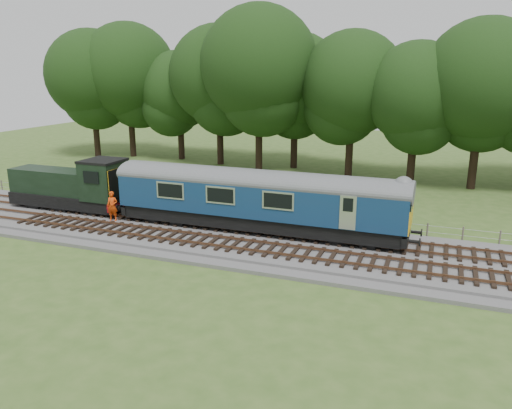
% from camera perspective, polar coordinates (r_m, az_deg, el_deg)
% --- Properties ---
extents(ground, '(120.00, 120.00, 0.00)m').
position_cam_1_polar(ground, '(29.20, 2.64, -4.82)').
color(ground, '#3B5A21').
rests_on(ground, ground).
extents(ballast, '(70.00, 7.00, 0.35)m').
position_cam_1_polar(ballast, '(29.15, 2.64, -4.50)').
color(ballast, '#4C4C4F').
rests_on(ballast, ground).
extents(track_north, '(67.20, 2.40, 0.21)m').
position_cam_1_polar(track_north, '(30.33, 3.47, -3.24)').
color(track_north, black).
rests_on(track_north, ballast).
extents(track_south, '(67.20, 2.40, 0.21)m').
position_cam_1_polar(track_south, '(27.64, 1.61, -5.08)').
color(track_south, black).
rests_on(track_south, ballast).
extents(fence, '(64.00, 0.12, 1.00)m').
position_cam_1_polar(fence, '(33.29, 5.06, -2.33)').
color(fence, '#6B6054').
rests_on(fence, ground).
extents(tree_line, '(70.00, 8.00, 18.00)m').
position_cam_1_polar(tree_line, '(49.86, 10.56, 3.39)').
color(tree_line, black).
rests_on(tree_line, ground).
extents(dmu_railcar, '(18.05, 2.86, 3.88)m').
position_cam_1_polar(dmu_railcar, '(30.30, 0.14, 1.09)').
color(dmu_railcar, black).
rests_on(dmu_railcar, ground).
extents(shunter_loco, '(8.92, 2.60, 3.38)m').
position_cam_1_polar(shunter_loco, '(37.54, -20.19, 1.93)').
color(shunter_loco, black).
rests_on(shunter_loco, ground).
extents(worker, '(0.81, 0.63, 1.96)m').
position_cam_1_polar(worker, '(33.98, -16.10, -0.17)').
color(worker, '#E5410C').
rests_on(worker, ballast).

